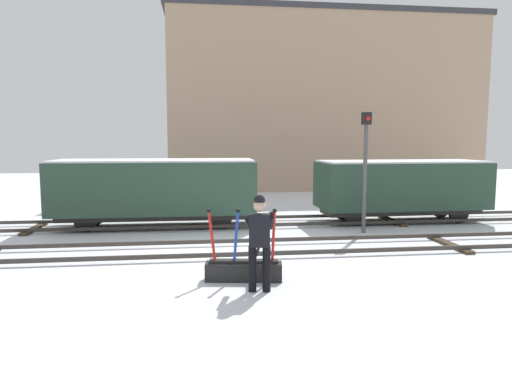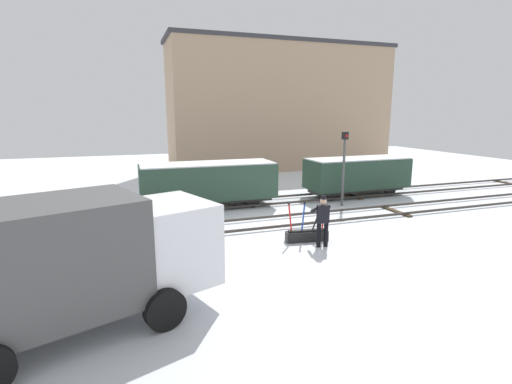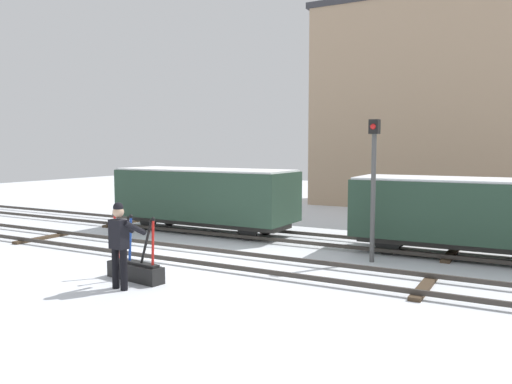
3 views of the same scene
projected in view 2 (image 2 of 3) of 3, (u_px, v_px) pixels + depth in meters
ground_plane at (278, 224)px, 15.75m from camera, size 60.00×60.00×0.00m
track_main_line at (278, 221)px, 15.73m from camera, size 44.00×1.94×0.18m
track_siding_near at (250, 202)px, 19.09m from camera, size 44.00×1.94×0.18m
switch_lever_frame at (307, 234)px, 13.61m from camera, size 1.56×0.57×1.45m
rail_worker at (323, 217)px, 12.90m from camera, size 0.60×0.72×1.81m
delivery_truck at (79, 257)px, 7.82m from camera, size 5.95×3.89×2.82m
signal_post at (344, 161)px, 18.45m from camera, size 0.24×0.32×3.61m
apartment_building at (281, 107)px, 31.31m from camera, size 18.24×5.12×10.01m
freight_car_near_switch at (357, 174)px, 20.84m from camera, size 5.68×2.17×2.10m
freight_car_mid_siding at (208, 182)px, 18.18m from camera, size 6.35×2.22×2.18m
perched_bird_roof_left at (277, 45)px, 31.87m from camera, size 0.28×0.17×0.13m
perched_bird_roof_right at (384, 43)px, 31.17m from camera, size 0.28×0.23×0.13m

